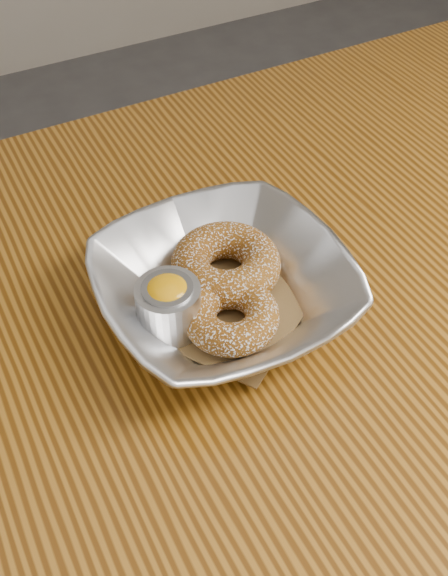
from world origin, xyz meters
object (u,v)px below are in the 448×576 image
donut_front (231,316)px  ramekin (169,305)px  serving_bowl (224,289)px  donut_back (226,264)px  table (282,361)px

donut_front → ramekin: bearing=149.5°
serving_bowl → donut_front: serving_bowl is taller
serving_bowl → ramekin: size_ratio=3.96×
donut_back → ramekin: size_ratio=1.81×
table → donut_front: size_ratio=13.60×
table → serving_bowl: serving_bowl is taller
table → donut_back: bearing=135.3°
serving_bowl → table: bearing=-14.9°
serving_bowl → ramekin: bearing=-178.5°
ramekin → donut_front: bearing=-30.5°
donut_front → ramekin: (-0.05, 0.03, 0.01)m
serving_bowl → donut_back: (0.02, 0.03, 0.00)m
donut_front → ramekin: ramekin is taller
serving_bowl → donut_back: serving_bowl is taller
donut_back → donut_front: size_ratio=1.21×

